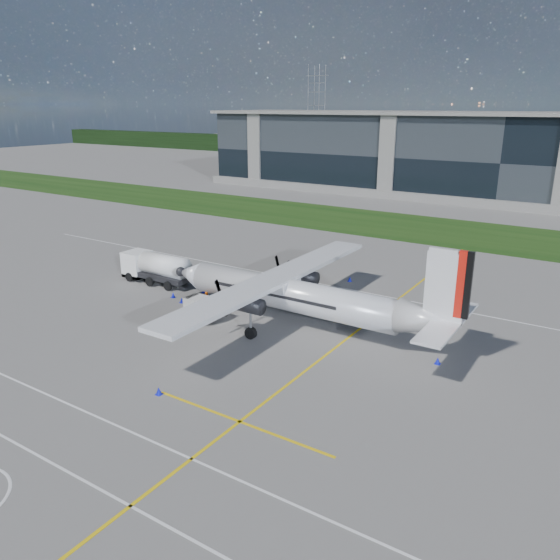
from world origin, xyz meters
name	(u,v)px	position (x,y,z in m)	size (l,w,h in m)	color
ground	(440,245)	(0.00, 40.00, 0.00)	(400.00, 400.00, 0.00)	slate
grass_strip	(458,233)	(0.00, 48.00, 0.02)	(400.00, 18.00, 0.04)	#16380F
terminal_building	(512,159)	(0.00, 80.00, 7.50)	(120.00, 20.00, 15.00)	black
tree_line	(555,158)	(0.00, 140.00, 3.00)	(400.00, 6.00, 6.00)	black
pylon_west	(316,110)	(-80.00, 150.00, 15.00)	(9.00, 4.60, 30.00)	gray
yellow_taxiway_centerline	(361,328)	(3.00, 10.00, 0.01)	(0.20, 70.00, 0.01)	yellow
white_lane_line	(86,482)	(0.00, -14.00, 0.01)	(90.00, 0.15, 0.01)	white
turboprop_aircraft	(301,279)	(-1.23, 7.63, 3.99)	(25.63, 26.58, 7.97)	silver
fuel_tanker_truck	(153,267)	(-19.41, 9.51, 1.51)	(8.07, 2.62, 3.03)	white
baggage_tug	(203,309)	(-8.70, 4.58, 0.91)	(3.05, 1.83, 1.83)	silver
ground_crew_person	(207,299)	(-9.98, 6.63, 0.89)	(0.73, 0.52, 1.79)	#F25907
safety_cone_tail	(438,361)	(10.04, 7.04, 0.25)	(0.36, 0.36, 0.50)	#0B11C2
safety_cone_fwd	(173,295)	(-14.50, 7.15, 0.25)	(0.36, 0.36, 0.50)	#0B11C2
safety_cone_portwing	(159,391)	(-2.95, -6.28, 0.25)	(0.36, 0.36, 0.50)	#0B11C2
safety_cone_nose_port	(182,300)	(-12.89, 6.56, 0.25)	(0.36, 0.36, 0.50)	#0B11C2
safety_cone_stbdwing	(350,279)	(-3.02, 20.28, 0.25)	(0.36, 0.36, 0.50)	#0B11C2
safety_cone_nose_stbd	(204,290)	(-13.03, 9.72, 0.25)	(0.36, 0.36, 0.50)	#0B11C2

